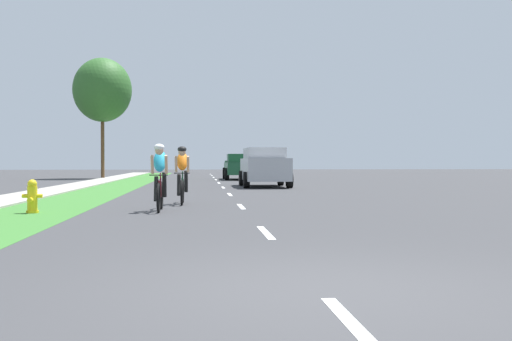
# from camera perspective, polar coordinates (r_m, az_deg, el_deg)

# --- Properties ---
(ground_plane) EXTENTS (120.00, 120.00, 0.00)m
(ground_plane) POSITION_cam_1_polar(r_m,az_deg,el_deg) (25.29, -3.07, -1.77)
(ground_plane) COLOR #38383A
(grass_verge) EXTENTS (2.25, 70.00, 0.01)m
(grass_verge) POSITION_cam_1_polar(r_m,az_deg,el_deg) (25.54, -14.00, -1.76)
(grass_verge) COLOR #38722D
(grass_verge) RESTS_ON ground_plane
(sidewalk_concrete) EXTENTS (1.68, 70.00, 0.10)m
(sidewalk_concrete) POSITION_cam_1_polar(r_m,az_deg,el_deg) (25.90, -18.31, -1.74)
(sidewalk_concrete) COLOR #9E998E
(sidewalk_concrete) RESTS_ON ground_plane
(lane_markings_center) EXTENTS (0.12, 52.20, 0.01)m
(lane_markings_center) POSITION_cam_1_polar(r_m,az_deg,el_deg) (29.28, -3.42, -1.40)
(lane_markings_center) COLOR white
(lane_markings_center) RESTS_ON ground_plane
(fire_hydrant_yellow) EXTENTS (0.44, 0.38, 0.76)m
(fire_hydrant_yellow) POSITION_cam_1_polar(r_m,az_deg,el_deg) (14.29, -20.77, -2.38)
(fire_hydrant_yellow) COLOR yellow
(fire_hydrant_yellow) RESTS_ON ground_plane
(cyclist_lead) EXTENTS (0.42, 1.72, 1.58)m
(cyclist_lead) POSITION_cam_1_polar(r_m,az_deg,el_deg) (14.10, -9.25, -0.59)
(cyclist_lead) COLOR black
(cyclist_lead) RESTS_ON ground_plane
(cyclist_trailing) EXTENTS (0.42, 1.72, 1.58)m
(cyclist_trailing) POSITION_cam_1_polar(r_m,az_deg,el_deg) (16.30, -7.12, -0.39)
(cyclist_trailing) COLOR black
(cyclist_trailing) RESTS_ON ground_plane
(suv_silver) EXTENTS (2.15, 4.70, 1.79)m
(suv_silver) POSITION_cam_1_polar(r_m,az_deg,el_deg) (27.33, 0.81, 0.42)
(suv_silver) COLOR #A5A8AD
(suv_silver) RESTS_ON ground_plane
(pickup_dark_green) EXTENTS (2.22, 5.10, 1.64)m
(pickup_dark_green) POSITION_cam_1_polar(r_m,az_deg,el_deg) (38.06, -1.45, 0.37)
(pickup_dark_green) COLOR #194C2D
(pickup_dark_green) RESTS_ON ground_plane
(street_tree_far) EXTENTS (3.95, 3.95, 8.20)m
(street_tree_far) POSITION_cam_1_polar(r_m,az_deg,el_deg) (41.89, -14.59, 7.50)
(street_tree_far) COLOR brown
(street_tree_far) RESTS_ON ground_plane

